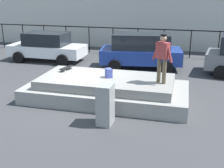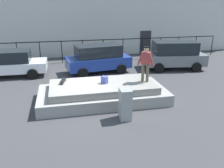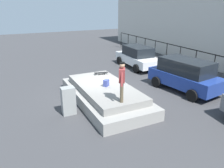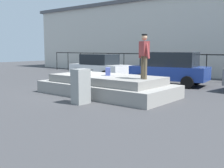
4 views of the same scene
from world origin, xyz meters
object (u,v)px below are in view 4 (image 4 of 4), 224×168
object	(u,v)px
skateboard	(86,70)
car_blue_hatchback_mid	(169,68)
skateboarder	(144,53)
car_white_sedan_near	(99,66)
utility_box	(81,86)
backpack	(108,72)

from	to	relation	value
skateboard	car_blue_hatchback_mid	bearing A→B (deg)	60.39
skateboarder	skateboard	world-z (taller)	skateboarder
skateboarder	skateboard	distance (m)	4.01
car_white_sedan_near	utility_box	size ratio (longest dim) A/B	3.40
skateboard	utility_box	distance (m)	3.53
backpack	car_white_sedan_near	size ratio (longest dim) A/B	0.08
skateboard	backpack	bearing A→B (deg)	-16.02
car_white_sedan_near	skateboard	bearing A→B (deg)	-55.02
skateboarder	utility_box	bearing A→B (deg)	-128.13
car_white_sedan_near	utility_box	world-z (taller)	car_white_sedan_near
skateboard	car_white_sedan_near	xyz separation A→B (m)	(-3.11, 4.45, -0.12)
car_white_sedan_near	utility_box	xyz separation A→B (m)	(5.47, -7.07, -0.20)
skateboard	car_white_sedan_near	distance (m)	5.43
skateboarder	car_blue_hatchback_mid	size ratio (longest dim) A/B	0.39
utility_box	backpack	bearing A→B (deg)	103.92
skateboarder	backpack	bearing A→B (deg)	174.98
backpack	car_white_sedan_near	world-z (taller)	car_white_sedan_near
skateboarder	utility_box	distance (m)	2.70
skateboarder	car_white_sedan_near	xyz separation A→B (m)	(-6.96, 5.17, -1.00)
skateboard	car_blue_hatchback_mid	size ratio (longest dim) A/B	0.19
skateboarder	backpack	xyz separation A→B (m)	(-1.94, 0.17, -0.81)
skateboard	car_white_sedan_near	world-z (taller)	car_white_sedan_near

